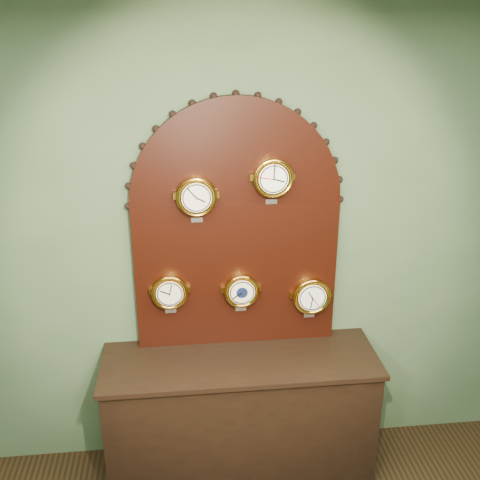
{
  "coord_description": "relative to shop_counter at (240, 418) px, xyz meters",
  "views": [
    {
      "loc": [
        -0.31,
        -0.61,
        2.73
      ],
      "look_at": [
        0.0,
        2.25,
        1.58
      ],
      "focal_mm": 42.51,
      "sensor_mm": 36.0,
      "label": 1
    }
  ],
  "objects": [
    {
      "name": "roman_clock",
      "position": [
        -0.23,
        0.15,
        1.4
      ],
      "size": [
        0.23,
        0.08,
        0.28
      ],
      "color": "gold",
      "rests_on": "display_board"
    },
    {
      "name": "barometer",
      "position": [
        0.02,
        0.15,
        0.81
      ],
      "size": [
        0.21,
        0.08,
        0.26
      ],
      "color": "gold",
      "rests_on": "display_board"
    },
    {
      "name": "arabic_clock",
      "position": [
        0.2,
        0.15,
        1.49
      ],
      "size": [
        0.22,
        0.08,
        0.28
      ],
      "color": "gold",
      "rests_on": "display_board"
    },
    {
      "name": "shop_counter",
      "position": [
        0.0,
        0.0,
        0.0
      ],
      "size": [
        1.6,
        0.5,
        0.8
      ],
      "primitive_type": "cube",
      "color": "black",
      "rests_on": "ground_plane"
    },
    {
      "name": "display_board",
      "position": [
        0.0,
        0.22,
        1.23
      ],
      "size": [
        1.26,
        0.06,
        1.53
      ],
      "color": "black",
      "rests_on": "shop_counter"
    },
    {
      "name": "hygrometer",
      "position": [
        -0.4,
        0.15,
        0.82
      ],
      "size": [
        0.21,
        0.08,
        0.26
      ],
      "color": "gold",
      "rests_on": "display_board"
    },
    {
      "name": "tide_clock",
      "position": [
        0.45,
        0.15,
        0.75
      ],
      "size": [
        0.23,
        0.08,
        0.28
      ],
      "color": "gold",
      "rests_on": "display_board"
    },
    {
      "name": "wall_back",
      "position": [
        0.0,
        0.27,
        1.0
      ],
      "size": [
        4.0,
        0.0,
        4.0
      ],
      "primitive_type": "plane",
      "rotation": [
        1.57,
        0.0,
        0.0
      ],
      "color": "#415A3D",
      "rests_on": "ground"
    }
  ]
}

